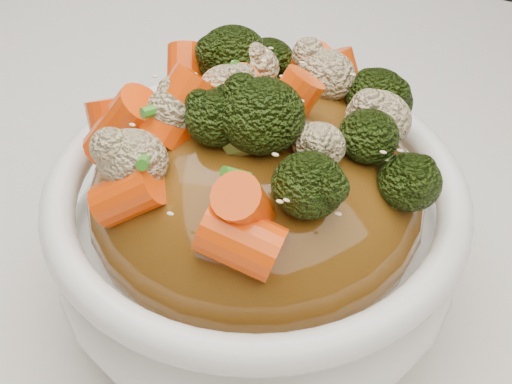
% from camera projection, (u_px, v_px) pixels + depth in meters
% --- Properties ---
extents(tablecloth, '(1.20, 0.80, 0.04)m').
position_uv_depth(tablecloth, '(271.00, 289.00, 0.44)').
color(tablecloth, silver).
rests_on(tablecloth, dining_table).
extents(bowl, '(0.28, 0.28, 0.08)m').
position_uv_depth(bowl, '(256.00, 236.00, 0.38)').
color(bowl, white).
rests_on(bowl, tablecloth).
extents(sauce_base, '(0.22, 0.22, 0.09)m').
position_uv_depth(sauce_base, '(256.00, 196.00, 0.36)').
color(sauce_base, '#603A10').
rests_on(sauce_base, bowl).
extents(carrots, '(0.22, 0.22, 0.05)m').
position_uv_depth(carrots, '(256.00, 97.00, 0.32)').
color(carrots, '#FF4E08').
rests_on(carrots, sauce_base).
extents(broccoli, '(0.22, 0.22, 0.04)m').
position_uv_depth(broccoli, '(256.00, 98.00, 0.32)').
color(broccoli, black).
rests_on(broccoli, sauce_base).
extents(cauliflower, '(0.22, 0.22, 0.04)m').
position_uv_depth(cauliflower, '(256.00, 102.00, 0.32)').
color(cauliflower, beige).
rests_on(cauliflower, sauce_base).
extents(scallions, '(0.17, 0.17, 0.02)m').
position_uv_depth(scallions, '(256.00, 95.00, 0.32)').
color(scallions, '#33841E').
rests_on(scallions, sauce_base).
extents(sesame_seeds, '(0.20, 0.20, 0.01)m').
position_uv_depth(sesame_seeds, '(256.00, 95.00, 0.32)').
color(sesame_seeds, beige).
rests_on(sesame_seeds, sauce_base).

